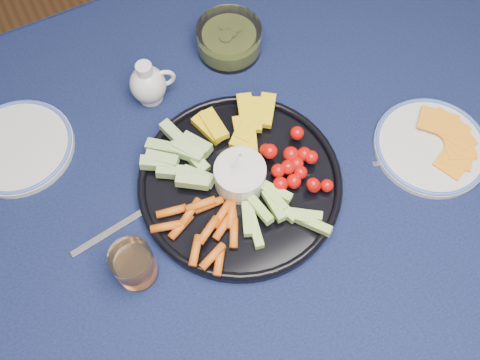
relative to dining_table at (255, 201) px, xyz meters
name	(u,v)px	position (x,y,z in m)	size (l,w,h in m)	color
dining_table	(255,201)	(0.00, 0.00, 0.00)	(1.67, 1.07, 0.75)	#4E341A
crudite_platter	(239,180)	(-0.03, 0.00, 0.11)	(0.35, 0.35, 0.11)	black
creamer_pitcher	(149,84)	(-0.09, 0.25, 0.13)	(0.09, 0.07, 0.09)	silver
pickle_bowl	(229,40)	(0.09, 0.28, 0.11)	(0.13, 0.13, 0.06)	white
cheese_plate	(432,145)	(0.31, -0.09, 0.10)	(0.20, 0.20, 0.02)	silver
juice_tumbler	(134,265)	(-0.25, -0.06, 0.12)	(0.07, 0.07, 0.08)	white
fork_left	(131,219)	(-0.22, 0.03, 0.09)	(0.19, 0.04, 0.00)	silver
fork_right	(422,159)	(0.28, -0.10, 0.09)	(0.15, 0.07, 0.00)	silver
side_plate_extra	(18,147)	(-0.35, 0.25, 0.10)	(0.20, 0.20, 0.02)	silver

